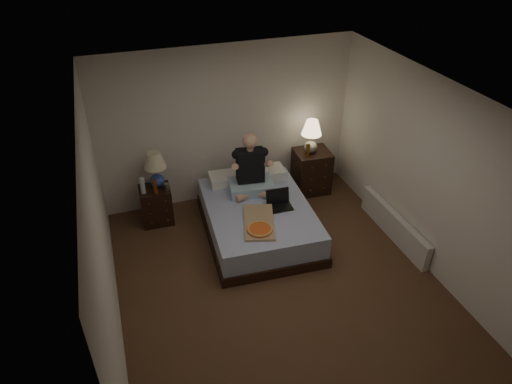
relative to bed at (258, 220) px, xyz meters
name	(u,v)px	position (x,y,z in m)	size (l,w,h in m)	color
floor	(278,282)	(-0.09, -1.06, -0.24)	(4.00, 4.50, 0.00)	brown
ceiling	(285,101)	(-0.09, -1.06, 2.26)	(4.00, 4.50, 0.00)	white
wall_back	(228,125)	(-0.09, 1.19, 1.01)	(4.00, 2.50, 0.00)	silver
wall_front	(390,363)	(-0.09, -3.31, 1.01)	(4.00, 2.50, 0.00)	silver
wall_left	(101,239)	(-2.09, -1.06, 1.01)	(4.50, 2.50, 0.00)	silver
wall_right	(428,175)	(1.91, -1.06, 1.01)	(4.50, 2.50, 0.00)	silver
bed	(258,220)	(0.00, 0.00, 0.00)	(1.45, 1.93, 0.48)	#5368A7
nightstand_left	(157,205)	(-1.36, 0.79, 0.05)	(0.45, 0.41, 0.59)	black
nightstand_right	(311,171)	(1.23, 0.84, 0.12)	(0.56, 0.50, 0.73)	black
lamp_left	(156,170)	(-1.29, 0.85, 0.62)	(0.32, 0.32, 0.56)	#2A449A
lamp_right	(311,137)	(1.18, 0.84, 0.77)	(0.32, 0.32, 0.56)	gray
water_bottle	(143,186)	(-1.52, 0.73, 0.47)	(0.07, 0.07, 0.25)	silver
soda_can	(167,186)	(-1.18, 0.71, 0.39)	(0.07, 0.07, 0.10)	#A0A09B
beer_bottle_left	(155,187)	(-1.35, 0.66, 0.46)	(0.06, 0.06, 0.23)	#612D0D
beer_bottle_right	(308,150)	(1.09, 0.74, 0.60)	(0.06, 0.06, 0.23)	#60380D
person	(251,164)	(0.02, 0.42, 0.71)	(0.66, 0.52, 0.93)	black
laptop	(280,201)	(0.28, -0.13, 0.36)	(0.34, 0.28, 0.24)	black
pizza_box	(260,230)	(-0.18, -0.57, 0.28)	(0.40, 0.76, 0.08)	tan
radiator	(394,225)	(1.84, -0.71, -0.04)	(0.10, 1.60, 0.40)	silver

